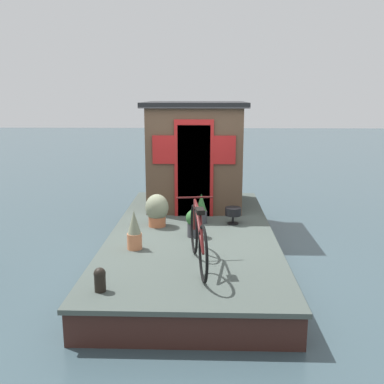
{
  "coord_description": "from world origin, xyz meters",
  "views": [
    {
      "loc": [
        -7.2,
        -0.23,
        2.72
      ],
      "look_at": [
        -0.2,
        0.0,
        1.18
      ],
      "focal_mm": 41.59,
      "sensor_mm": 36.0,
      "label": 1
    }
  ],
  "objects_px": {
    "houseboat_cabin": "(195,154)",
    "bicycle": "(198,238)",
    "potted_plant_thyme": "(201,209)",
    "potted_plant_rosemary": "(134,231)",
    "potted_plant_geranium": "(194,222)",
    "mooring_bollard": "(100,279)",
    "potted_plant_fern": "(157,210)",
    "charcoal_grill": "(233,212)"
  },
  "relations": [
    {
      "from": "houseboat_cabin",
      "to": "bicycle",
      "type": "xyz_separation_m",
      "value": [
        -3.41,
        -0.13,
        -0.66
      ]
    },
    {
      "from": "potted_plant_thyme",
      "to": "potted_plant_rosemary",
      "type": "relative_size",
      "value": 0.91
    },
    {
      "from": "potted_plant_geranium",
      "to": "potted_plant_rosemary",
      "type": "xyz_separation_m",
      "value": [
        -0.61,
        0.86,
        0.04
      ]
    },
    {
      "from": "potted_plant_thyme",
      "to": "houseboat_cabin",
      "type": "bearing_deg",
      "value": 6.03
    },
    {
      "from": "bicycle",
      "to": "potted_plant_geranium",
      "type": "relative_size",
      "value": 3.87
    },
    {
      "from": "houseboat_cabin",
      "to": "potted_plant_rosemary",
      "type": "bearing_deg",
      "value": 163.44
    },
    {
      "from": "mooring_bollard",
      "to": "potted_plant_rosemary",
      "type": "bearing_deg",
      "value": -6.66
    },
    {
      "from": "potted_plant_fern",
      "to": "charcoal_grill",
      "type": "xyz_separation_m",
      "value": [
        0.17,
        -1.32,
        -0.08
      ]
    },
    {
      "from": "potted_plant_fern",
      "to": "potted_plant_geranium",
      "type": "xyz_separation_m",
      "value": [
        -0.57,
        -0.65,
        -0.05
      ]
    },
    {
      "from": "bicycle",
      "to": "mooring_bollard",
      "type": "distance_m",
      "value": 1.41
    },
    {
      "from": "potted_plant_rosemary",
      "to": "potted_plant_fern",
      "type": "bearing_deg",
      "value": -9.88
    },
    {
      "from": "potted_plant_fern",
      "to": "potted_plant_geranium",
      "type": "bearing_deg",
      "value": -130.96
    },
    {
      "from": "houseboat_cabin",
      "to": "potted_plant_thyme",
      "type": "height_order",
      "value": "houseboat_cabin"
    },
    {
      "from": "bicycle",
      "to": "potted_plant_fern",
      "type": "relative_size",
      "value": 3.04
    },
    {
      "from": "potted_plant_thyme",
      "to": "charcoal_grill",
      "type": "relative_size",
      "value": 1.8
    },
    {
      "from": "potted_plant_rosemary",
      "to": "mooring_bollard",
      "type": "distance_m",
      "value": 1.47
    },
    {
      "from": "potted_plant_geranium",
      "to": "potted_plant_rosemary",
      "type": "distance_m",
      "value": 1.05
    },
    {
      "from": "mooring_bollard",
      "to": "potted_plant_fern",
      "type": "bearing_deg",
      "value": -8.1
    },
    {
      "from": "potted_plant_geranium",
      "to": "charcoal_grill",
      "type": "height_order",
      "value": "potted_plant_geranium"
    },
    {
      "from": "houseboat_cabin",
      "to": "bicycle",
      "type": "distance_m",
      "value": 3.48
    },
    {
      "from": "bicycle",
      "to": "potted_plant_rosemary",
      "type": "distance_m",
      "value": 1.15
    },
    {
      "from": "potted_plant_rosemary",
      "to": "mooring_bollard",
      "type": "relative_size",
      "value": 2.04
    },
    {
      "from": "potted_plant_fern",
      "to": "potted_plant_thyme",
      "type": "xyz_separation_m",
      "value": [
        0.22,
        -0.76,
        -0.04
      ]
    },
    {
      "from": "potted_plant_geranium",
      "to": "houseboat_cabin",
      "type": "bearing_deg",
      "value": 0.84
    },
    {
      "from": "bicycle",
      "to": "potted_plant_geranium",
      "type": "distance_m",
      "value": 1.26
    },
    {
      "from": "potted_plant_rosemary",
      "to": "mooring_bollard",
      "type": "bearing_deg",
      "value": 173.34
    },
    {
      "from": "bicycle",
      "to": "potted_plant_fern",
      "type": "bearing_deg",
      "value": 22.4
    },
    {
      "from": "houseboat_cabin",
      "to": "mooring_bollard",
      "type": "relative_size",
      "value": 7.25
    },
    {
      "from": "charcoal_grill",
      "to": "potted_plant_thyme",
      "type": "bearing_deg",
      "value": 85.49
    },
    {
      "from": "potted_plant_thyme",
      "to": "potted_plant_rosemary",
      "type": "height_order",
      "value": "potted_plant_rosemary"
    },
    {
      "from": "potted_plant_rosemary",
      "to": "mooring_bollard",
      "type": "xyz_separation_m",
      "value": [
        -1.46,
        0.17,
        -0.12
      ]
    },
    {
      "from": "potted_plant_geranium",
      "to": "potted_plant_thyme",
      "type": "bearing_deg",
      "value": -8.29
    },
    {
      "from": "potted_plant_thyme",
      "to": "potted_plant_geranium",
      "type": "xyz_separation_m",
      "value": [
        -0.78,
        0.11,
        -0.01
      ]
    },
    {
      "from": "mooring_bollard",
      "to": "potted_plant_geranium",
      "type": "bearing_deg",
      "value": -26.35
    },
    {
      "from": "bicycle",
      "to": "mooring_bollard",
      "type": "xyz_separation_m",
      "value": [
        -0.82,
        1.12,
        -0.24
      ]
    },
    {
      "from": "houseboat_cabin",
      "to": "potted_plant_geranium",
      "type": "xyz_separation_m",
      "value": [
        -2.16,
        -0.03,
        -0.82
      ]
    },
    {
      "from": "potted_plant_fern",
      "to": "potted_plant_rosemary",
      "type": "distance_m",
      "value": 1.2
    },
    {
      "from": "potted_plant_geranium",
      "to": "mooring_bollard",
      "type": "bearing_deg",
      "value": 153.65
    },
    {
      "from": "potted_plant_fern",
      "to": "charcoal_grill",
      "type": "relative_size",
      "value": 1.89
    },
    {
      "from": "bicycle",
      "to": "potted_plant_fern",
      "type": "distance_m",
      "value": 1.97
    },
    {
      "from": "bicycle",
      "to": "potted_plant_fern",
      "type": "xyz_separation_m",
      "value": [
        1.82,
        0.75,
        -0.1
      ]
    },
    {
      "from": "charcoal_grill",
      "to": "mooring_bollard",
      "type": "xyz_separation_m",
      "value": [
        -2.81,
        1.7,
        -0.06
      ]
    }
  ]
}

